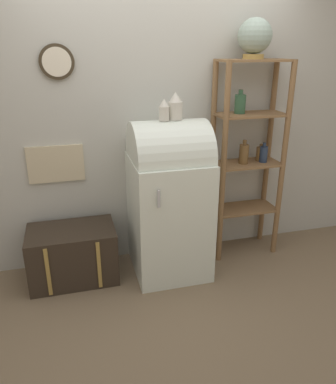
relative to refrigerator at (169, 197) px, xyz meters
name	(u,v)px	position (x,y,z in m)	size (l,w,h in m)	color
ground_plane	(175,280)	(0.00, -0.22, -0.71)	(12.00, 12.00, 0.00)	#7A664C
wall_back	(158,115)	(-0.01, 0.36, 0.64)	(7.00, 0.09, 2.70)	#B7B7AD
refrigerator	(169,197)	(0.00, 0.00, 0.00)	(0.64, 0.70, 1.37)	silver
suitcase_trunk	(73,254)	(-0.85, 0.06, -0.47)	(0.74, 0.48, 0.47)	#33281E
shelf_unit	(248,150)	(0.79, 0.15, 0.32)	(0.64, 0.33, 1.82)	olive
globe	(255,37)	(0.77, 0.15, 1.29)	(0.28, 0.28, 0.32)	#AD8942
vase_left	(164,110)	(-0.04, -0.01, 0.74)	(0.08, 0.08, 0.17)	beige
vase_center	(175,107)	(0.06, 0.01, 0.76)	(0.12, 0.12, 0.22)	beige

